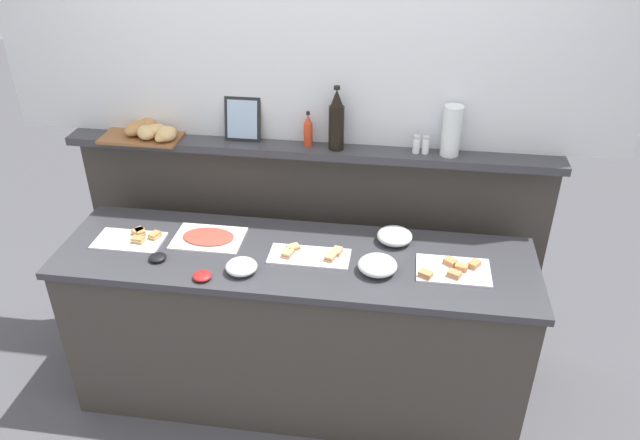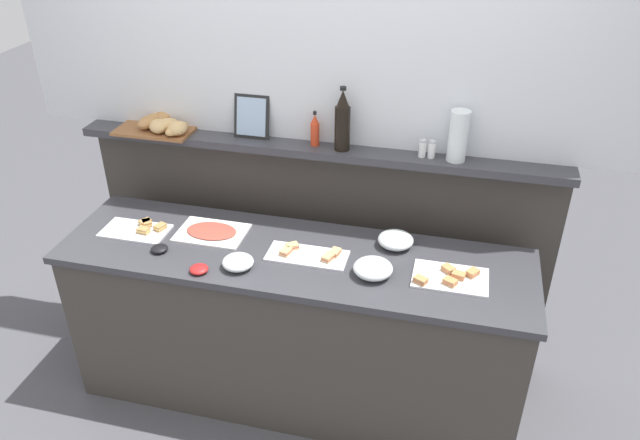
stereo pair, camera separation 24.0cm
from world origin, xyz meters
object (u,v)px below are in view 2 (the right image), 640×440
Objects in this scene: condiment_bowl_teal at (199,269)px; salt_shaker at (422,148)px; glass_bowl_small at (373,269)px; hot_sauce_bottle at (315,131)px; sandwich_platter_rear at (308,255)px; pepper_shaker at (432,149)px; sandwich_platter_side at (450,277)px; bread_basket at (163,124)px; water_carafe at (458,136)px; glass_bowl_medium at (396,240)px; cold_cuts_platter at (212,232)px; condiment_bowl_red at (159,249)px; wine_bottle_dark at (342,122)px; sandwich_platter_front at (139,229)px; framed_picture at (252,117)px; glass_bowl_large at (238,263)px.

salt_shaker reaches higher than condiment_bowl_teal.
glass_bowl_small is 1.01× the size of hot_sauce_bottle.
pepper_shaker reaches higher than sandwich_platter_rear.
sandwich_platter_side is 1.65m from bread_basket.
condiment_bowl_teal is (-0.44, -0.24, 0.00)m from sandwich_platter_rear.
glass_bowl_medium is at bearing -134.70° from water_carafe.
glass_bowl_small is at bearing -52.20° from hot_sauce_bottle.
bread_basket is 1.50m from water_carafe.
salt_shaker is at bearing 36.10° from condiment_bowl_teal.
bread_basket is (-1.54, 0.44, 0.40)m from sandwich_platter_side.
hot_sauce_bottle is (0.44, 0.35, 0.44)m from cold_cuts_platter.
condiment_bowl_red is at bearing -177.00° from glass_bowl_small.
wine_bottle_dark reaches higher than bread_basket.
sandwich_platter_front reaches higher than condiment_bowl_teal.
sandwich_platter_side is 3.79× the size of pepper_shaker.
hot_sauce_bottle is at bearing 179.04° from water_carafe.
sandwich_platter_side is 0.62m from pepper_shaker.
sandwich_platter_front is 0.23m from condiment_bowl_red.
water_carafe is (1.02, -0.04, 0.01)m from framed_picture.
glass_bowl_small is at bearing -4.29° from sandwich_platter_front.
condiment_bowl_teal is 0.88m from hot_sauce_bottle.
condiment_bowl_teal is 0.98× the size of salt_shaker.
glass_bowl_medium is 0.45m from salt_shaker.
sandwich_platter_side is (1.53, -0.04, 0.00)m from sandwich_platter_front.
sandwich_platter_side is 0.34m from glass_bowl_small.
wine_bottle_dark reaches higher than glass_bowl_medium.
salt_shaker is 0.87m from framed_picture.
cold_cuts_platter is 0.27m from condiment_bowl_red.
cold_cuts_platter is at bearing -163.29° from water_carafe.
sandwich_platter_front is at bearing -163.69° from pepper_shaker.
glass_bowl_medium is 1.12m from condiment_bowl_red.
hot_sauce_bottle reaches higher than condiment_bowl_teal.
water_carafe reaches higher than glass_bowl_small.
salt_shaker reaches higher than glass_bowl_small.
bread_basket reaches higher than sandwich_platter_side.
condiment_bowl_teal is at bearing -152.06° from sandwich_platter_rear.
wine_bottle_dark reaches higher than condiment_bowl_red.
wine_bottle_dark is at bearing 143.62° from sandwich_platter_side.
water_carafe is at bearing 95.48° from sandwich_platter_side.
pepper_shaker is (0.04, 0.00, 0.00)m from salt_shaker.
sandwich_platter_front is at bearing -152.74° from hot_sauce_bottle.
wine_bottle_dark is 0.55m from water_carafe.
glass_bowl_large is at bearing -150.66° from sandwich_platter_rear.
glass_bowl_medium is at bearing -28.15° from hot_sauce_bottle.
wine_bottle_dark is 1.29× the size of water_carafe.
condiment_bowl_teal is 0.83m from framed_picture.
water_carafe is (0.16, 0.00, 0.08)m from salt_shaker.
glass_bowl_medium is 0.70× the size of water_carafe.
glass_bowl_large is at bearing -121.62° from wine_bottle_dark.
bread_basket is (-0.37, 0.33, 0.40)m from cold_cuts_platter.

